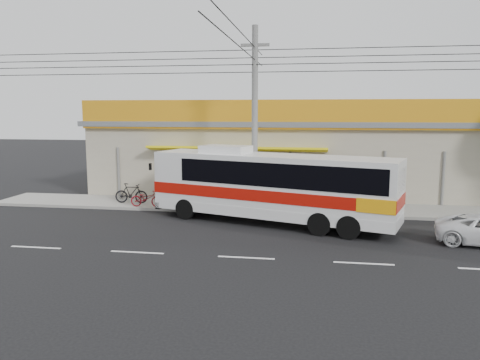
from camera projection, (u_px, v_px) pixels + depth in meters
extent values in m
plane|color=black|center=(255.00, 239.00, 18.78)|extent=(120.00, 120.00, 0.00)
cube|color=gray|center=(269.00, 207.00, 24.63)|extent=(30.00, 3.20, 0.15)
cube|color=#9D947E|center=(278.00, 158.00, 29.81)|extent=(22.00, 8.00, 4.20)
cube|color=#53565A|center=(278.00, 123.00, 29.48)|extent=(22.60, 8.60, 0.30)
cube|color=orange|center=(273.00, 114.00, 25.37)|extent=(22.00, 0.24, 1.60)
cube|color=#B82B0A|center=(236.00, 114.00, 25.65)|extent=(9.00, 0.10, 1.20)
cube|color=#186612|center=(397.00, 115.00, 24.34)|extent=(2.40, 0.10, 1.10)
cube|color=navy|center=(452.00, 115.00, 23.92)|extent=(2.20, 0.10, 1.10)
cube|color=#B82B0A|center=(116.00, 114.00, 26.74)|extent=(3.00, 0.10, 1.10)
cube|color=yellow|center=(236.00, 149.00, 25.78)|extent=(10.00, 1.20, 0.37)
cube|color=silver|center=(271.00, 185.00, 21.12)|extent=(11.43, 5.71, 2.72)
cube|color=#AD1007|center=(271.00, 192.00, 21.17)|extent=(11.48, 5.76, 0.52)
cube|color=orange|center=(382.00, 201.00, 18.98)|extent=(2.17, 2.75, 0.56)
cube|color=black|center=(285.00, 172.00, 20.74)|extent=(9.65, 5.17, 1.03)
cube|color=black|center=(170.00, 169.00, 23.55)|extent=(0.78, 2.01, 1.41)
cube|color=silver|center=(226.00, 149.00, 21.95)|extent=(2.55, 1.94, 0.34)
cylinder|color=black|center=(186.00, 209.00, 22.14)|extent=(1.02, 0.59, 0.98)
cylinder|color=black|center=(209.00, 201.00, 24.01)|extent=(1.02, 0.59, 0.98)
cylinder|color=black|center=(349.00, 227.00, 18.65)|extent=(1.02, 0.59, 0.98)
cylinder|color=black|center=(361.00, 217.00, 20.52)|extent=(1.02, 0.59, 0.98)
imported|color=maroon|center=(146.00, 198.00, 24.26)|extent=(1.69, 0.59, 0.89)
imported|color=black|center=(131.00, 193.00, 25.23)|extent=(1.82, 0.61, 1.08)
cylinder|color=#61615F|center=(255.00, 123.00, 22.50)|extent=(0.29, 0.29, 9.07)
cube|color=#61615F|center=(255.00, 45.00, 21.97)|extent=(1.36, 0.14, 0.14)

